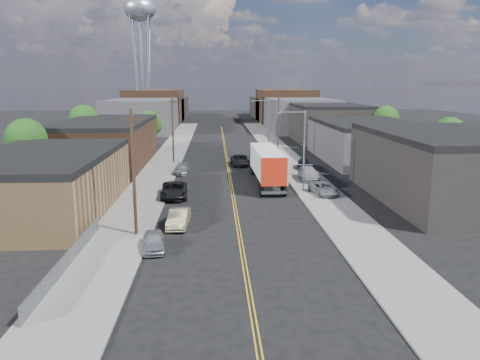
{
  "coord_description": "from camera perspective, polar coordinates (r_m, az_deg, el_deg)",
  "views": [
    {
      "loc": [
        -1.89,
        -25.89,
        11.85
      ],
      "look_at": [
        0.56,
        19.3,
        2.5
      ],
      "focal_mm": 35.0,
      "sensor_mm": 36.0,
      "label": 1
    }
  ],
  "objects": [
    {
      "name": "industrial_right_a",
      "position": [
        52.39,
        24.07,
        1.54
      ],
      "size": [
        14.0,
        22.0,
        7.1
      ],
      "color": "black",
      "rests_on": "ground"
    },
    {
      "name": "car_left_d",
      "position": [
        62.84,
        -7.17,
        1.32
      ],
      "size": [
        2.07,
        4.63,
        1.32
      ],
      "primitive_type": "imported",
      "rotation": [
        0.0,
        0.0,
        -0.05
      ],
      "color": "#9A9C9F",
      "rests_on": "ground"
    },
    {
      "name": "skyline_left_c",
      "position": [
        167.08,
        -9.43,
        8.66
      ],
      "size": [
        16.0,
        40.0,
        7.0
      ],
      "primitive_type": "cube",
      "color": "black",
      "rests_on": "ground"
    },
    {
      "name": "sidewalk_right",
      "position": [
        72.76,
        5.95,
        2.3
      ],
      "size": [
        5.0,
        140.0,
        0.15
      ],
      "primitive_type": "cube",
      "color": "slate",
      "rests_on": "ground"
    },
    {
      "name": "ground",
      "position": [
        86.72,
        -1.83,
        3.82
      ],
      "size": [
        260.0,
        260.0,
        0.0
      ],
      "primitive_type": "plane",
      "color": "black",
      "rests_on": "ground"
    },
    {
      "name": "tree_right_far",
      "position": [
        91.88,
        17.39,
        6.98
      ],
      "size": [
        4.85,
        4.76,
        7.91
      ],
      "color": "black",
      "rests_on": "ground"
    },
    {
      "name": "skyline_right_a",
      "position": [
        123.11,
        7.22,
        7.93
      ],
      "size": [
        16.0,
        30.0,
        8.0
      ],
      "primitive_type": "cube",
      "color": "#3B3B3D",
      "rests_on": "ground"
    },
    {
      "name": "industrial_right_c",
      "position": [
        101.08,
        10.66,
        6.91
      ],
      "size": [
        14.0,
        22.0,
        7.6
      ],
      "color": "black",
      "rests_on": "ground"
    },
    {
      "name": "sidewalk_left",
      "position": [
        72.26,
        -9.11,
        2.15
      ],
      "size": [
        5.0,
        140.0,
        0.15
      ],
      "primitive_type": "cube",
      "color": "slate",
      "rests_on": "ground"
    },
    {
      "name": "centerline",
      "position": [
        71.9,
        -1.55,
        2.19
      ],
      "size": [
        0.32,
        120.0,
        0.01
      ],
      "primitive_type": "cube",
      "color": "gold",
      "rests_on": "ground"
    },
    {
      "name": "car_left_b",
      "position": [
        39.76,
        -7.49,
        -4.64
      ],
      "size": [
        1.85,
        4.65,
        1.5
      ],
      "primitive_type": "imported",
      "rotation": [
        0.0,
        0.0,
        -0.06
      ],
      "color": "#898059",
      "rests_on": "ground"
    },
    {
      "name": "tree_left_far",
      "position": [
        89.01,
        -10.95,
        6.77
      ],
      "size": [
        4.35,
        4.2,
        6.97
      ],
      "color": "black",
      "rests_on": "ground"
    },
    {
      "name": "utility_pole_right",
      "position": [
        74.88,
        4.69,
        6.49
      ],
      "size": [
        1.6,
        0.26,
        10.0
      ],
      "color": "black",
      "rests_on": "ground"
    },
    {
      "name": "tree_right_near",
      "position": [
        70.0,
        24.17,
        4.93
      ],
      "size": [
        4.6,
        4.48,
        7.44
      ],
      "color": "black",
      "rests_on": "ground"
    },
    {
      "name": "car_left_c",
      "position": [
        49.9,
        -8.03,
        -1.22
      ],
      "size": [
        3.01,
        6.0,
        1.63
      ],
      "primitive_type": "imported",
      "rotation": [
        0.0,
        0.0,
        0.05
      ],
      "color": "black",
      "rests_on": "ground"
    },
    {
      "name": "utility_pole_left_far",
      "position": [
        71.49,
        -8.2,
        6.17
      ],
      "size": [
        1.6,
        0.26,
        10.0
      ],
      "color": "black",
      "rests_on": "ground"
    },
    {
      "name": "water_tower",
      "position": [
        138.65,
        -12.1,
        19.22
      ],
      "size": [
        9.0,
        9.0,
        36.9
      ],
      "color": "gray",
      "rests_on": "ground"
    },
    {
      "name": "car_right_lot_c",
      "position": [
        66.3,
        7.82,
        2.02
      ],
      "size": [
        2.12,
        4.32,
        1.42
      ],
      "primitive_type": "imported",
      "rotation": [
        0.0,
        0.0,
        -0.11
      ],
      "color": "black",
      "rests_on": "sidewalk_right"
    },
    {
      "name": "skyline_right_c",
      "position": [
        167.54,
        4.46,
        8.79
      ],
      "size": [
        16.0,
        40.0,
        7.0
      ],
      "primitive_type": "cube",
      "color": "black",
      "rests_on": "ground"
    },
    {
      "name": "skyline_left_a",
      "position": [
        122.49,
        -11.71,
        7.76
      ],
      "size": [
        16.0,
        30.0,
        8.0
      ],
      "primitive_type": "cube",
      "color": "#3B3B3D",
      "rests_on": "ground"
    },
    {
      "name": "car_right_lot_b",
      "position": [
        58.54,
        8.32,
        0.79
      ],
      "size": [
        2.35,
        5.41,
        1.55
      ],
      "primitive_type": "imported",
      "rotation": [
        0.0,
        0.0,
        -0.03
      ],
      "color": "#B8B8B8",
      "rests_on": "sidewalk_right"
    },
    {
      "name": "semi_truck",
      "position": [
        56.9,
        3.17,
        2.14
      ],
      "size": [
        3.06,
        16.41,
        4.29
      ],
      "rotation": [
        0.0,
        0.0,
        0.02
      ],
      "color": "silver",
      "rests_on": "ground"
    },
    {
      "name": "streetlight_far",
      "position": [
        86.66,
        3.22,
        7.34
      ],
      "size": [
        3.39,
        0.25,
        9.0
      ],
      "color": "gray",
      "rests_on": "ground"
    },
    {
      "name": "streetlight_near",
      "position": [
        52.18,
        7.42,
        4.4
      ],
      "size": [
        3.39,
        0.25,
        9.0
      ],
      "color": "gray",
      "rests_on": "ground"
    },
    {
      "name": "tree_left_near",
      "position": [
        60.45,
        -24.55,
        4.28
      ],
      "size": [
        4.85,
        4.76,
        7.91
      ],
      "color": "black",
      "rests_on": "ground"
    },
    {
      "name": "car_left_a",
      "position": [
        34.65,
        -10.5,
        -7.35
      ],
      "size": [
        2.08,
        4.11,
        1.34
      ],
      "primitive_type": "imported",
      "rotation": [
        0.0,
        0.0,
        0.13
      ],
      "color": "#A7A9AC",
      "rests_on": "ground"
    },
    {
      "name": "car_ahead_truck",
      "position": [
        68.89,
        0.08,
        2.42
      ],
      "size": [
        2.88,
        5.71,
        1.55
      ],
      "primitive_type": "imported",
      "rotation": [
        0.0,
        0.0,
        0.06
      ],
      "color": "black",
      "rests_on": "ground"
    },
    {
      "name": "skyline_right_b",
      "position": [
        147.68,
        5.49,
        8.97
      ],
      "size": [
        16.0,
        26.0,
        10.0
      ],
      "primitive_type": "cube",
      "color": "#462B1C",
      "rests_on": "ground"
    },
    {
      "name": "utility_pole_left_near",
      "position": [
        37.05,
        -12.85,
        0.94
      ],
      "size": [
        1.6,
        0.26,
        10.0
      ],
      "color": "black",
      "rests_on": "ground"
    },
    {
      "name": "warehouse_tan",
      "position": [
        47.62,
        -22.81,
        -0.21
      ],
      "size": [
        12.0,
        22.0,
        5.6
      ],
      "color": "olive",
      "rests_on": "ground"
    },
    {
      "name": "warehouse_brown",
      "position": [
        72.23,
        -16.01,
        4.43
      ],
      "size": [
        12.0,
        26.0,
        6.6
      ],
      "color": "#462B1C",
      "rests_on": "ground"
    },
    {
      "name": "industrial_right_b",
      "position": [
        76.27,
        15.23,
        4.64
      ],
      "size": [
        14.0,
        24.0,
        6.1
      ],
      "color": "#3B3B3D",
      "rests_on": "ground"
    },
    {
      "name": "tree_left_mid",
      "position": [
        84.08,
        -18.43,
        6.74
      ],
      "size": [
        5.1,
        5.04,
        8.37
      ],
      "color": "black",
      "rests_on": "ground"
    },
    {
      "name": "chainlink_fence",
      "position": [
        32.88,
        -20.14,
        -8.97
      ],
      "size": [
        0.05,
        16.0,
        1.22
      ],
      "color": "slate",
      "rests_on": "ground"
    },
    {
      "name": "skyline_left_b",
      "position": [
        147.17,
        -10.29,
        8.82
      ],
      "size": [
        16.0,
        26.0,
        10.0
      ],
      "primitive_type": "cube",
      "color": "#462B1C",
      "rests_on": "ground"
    },
    {
      "name": "car_right_lot_a",
      "position": [
        51.01,
        10.22,
        -1.03
      ],
      "size": [
        2.96,
        4.96,
        1.29
      ],
      "primitive_type": "imported",
      "rotation": [
        0.0,
        0.0,
        0.19
      ],
      "color": "#A5A7AA",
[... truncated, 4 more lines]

